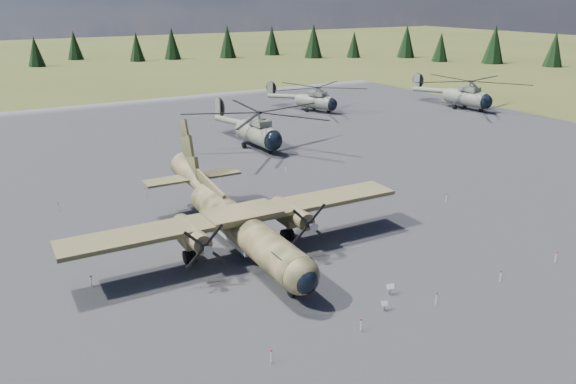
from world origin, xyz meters
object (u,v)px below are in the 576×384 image
helicopter_mid (315,94)px  helicopter_far (467,89)px  helicopter_near (257,122)px  transport_plane (237,219)px

helicopter_mid → helicopter_far: (23.63, -11.52, 0.57)m
helicopter_near → helicopter_far: 43.73m
helicopter_mid → helicopter_far: size_ratio=0.90×
transport_plane → helicopter_near: bearing=61.0°
helicopter_near → helicopter_far: (43.39, 5.44, 0.07)m
transport_plane → helicopter_mid: (35.06, 43.14, 0.48)m
transport_plane → helicopter_near: (15.30, 26.19, 0.99)m
helicopter_near → transport_plane: bearing=-122.5°
transport_plane → helicopter_far: 66.68m
transport_plane → helicopter_mid: transport_plane is taller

